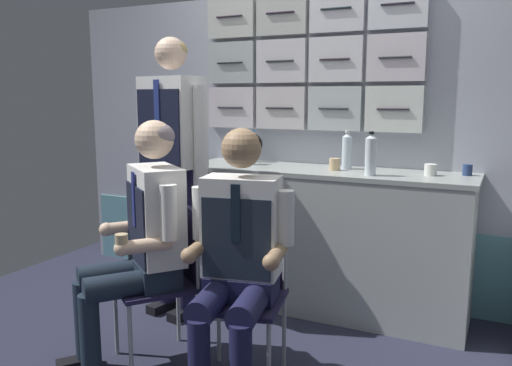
% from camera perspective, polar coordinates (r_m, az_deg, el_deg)
% --- Properties ---
extents(galley_bulkhead, '(4.20, 0.14, 2.15)m').
position_cam_1_polar(galley_bulkhead, '(3.76, 7.10, 4.59)').
color(galley_bulkhead, '#A4A7B7').
rests_on(galley_bulkhead, ground).
extents(galley_counter, '(1.92, 0.53, 0.95)m').
position_cam_1_polar(galley_counter, '(3.58, 7.26, -6.09)').
color(galley_counter, '#A9B0AB').
rests_on(galley_counter, ground).
extents(folding_chair_left, '(0.56, 0.56, 0.85)m').
position_cam_1_polar(folding_chair_left, '(2.89, -9.12, -8.99)').
color(folding_chair_left, '#A8AAAF').
rests_on(folding_chair_left, ground).
extents(crew_member_left, '(0.65, 0.70, 1.31)m').
position_cam_1_polar(crew_member_left, '(2.79, -12.32, -5.33)').
color(crew_member_left, black).
rests_on(crew_member_left, ground).
extents(folding_chair_center, '(0.47, 0.47, 0.85)m').
position_cam_1_polar(folding_chair_center, '(2.69, -1.03, -10.25)').
color(folding_chair_center, '#A8AAAF').
rests_on(folding_chair_center, ground).
extents(crew_member_center, '(0.52, 0.67, 1.28)m').
position_cam_1_polar(crew_member_center, '(2.49, -2.02, -7.36)').
color(crew_member_center, black).
rests_on(crew_member_center, ground).
extents(crew_member_standing, '(0.55, 0.33, 1.79)m').
position_cam_1_polar(crew_member_standing, '(3.38, -9.04, 3.57)').
color(crew_member_standing, black).
rests_on(crew_member_standing, ground).
extents(water_bottle_blue_cap, '(0.08, 0.08, 0.23)m').
position_cam_1_polar(water_bottle_blue_cap, '(3.70, -1.20, 3.70)').
color(water_bottle_blue_cap, silver).
rests_on(water_bottle_blue_cap, galley_counter).
extents(water_bottle_tall, '(0.07, 0.07, 0.25)m').
position_cam_1_polar(water_bottle_tall, '(3.52, 9.89, 3.47)').
color(water_bottle_tall, silver).
rests_on(water_bottle_tall, galley_counter).
extents(sparkling_bottle_green, '(0.07, 0.07, 0.27)m').
position_cam_1_polar(sparkling_bottle_green, '(3.24, 12.39, 3.03)').
color(sparkling_bottle_green, silver).
rests_on(sparkling_bottle_green, galley_counter).
extents(water_bottle_clear, '(0.07, 0.07, 0.23)m').
position_cam_1_polar(water_bottle_clear, '(3.85, -0.37, 3.94)').
color(water_bottle_clear, silver).
rests_on(water_bottle_clear, galley_counter).
extents(paper_cup_blue, '(0.07, 0.07, 0.08)m').
position_cam_1_polar(paper_cup_blue, '(3.44, 8.56, 2.07)').
color(paper_cup_blue, tan).
rests_on(paper_cup_blue, galley_counter).
extents(paper_cup_tan, '(0.07, 0.07, 0.07)m').
position_cam_1_polar(paper_cup_tan, '(3.35, 18.48, 1.41)').
color(paper_cup_tan, white).
rests_on(paper_cup_tan, galley_counter).
extents(espresso_cup_small, '(0.06, 0.06, 0.07)m').
position_cam_1_polar(espresso_cup_small, '(3.43, 22.05, 1.36)').
color(espresso_cup_small, navy).
rests_on(espresso_cup_small, galley_counter).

